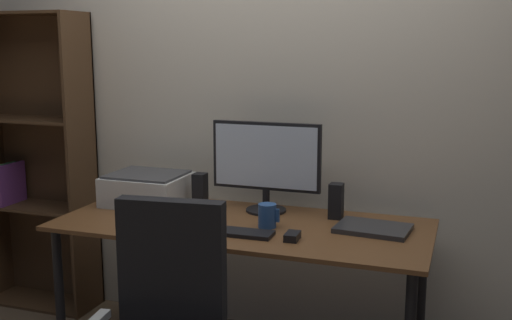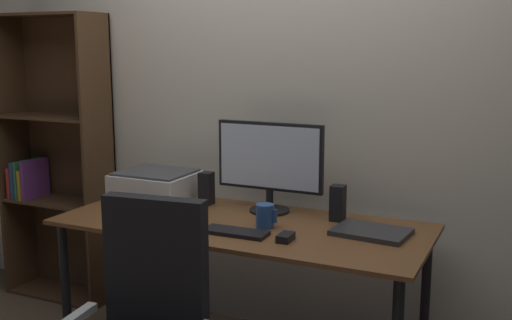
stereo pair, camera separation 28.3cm
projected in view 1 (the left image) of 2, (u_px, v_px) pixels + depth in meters
The scene contains 12 objects.
back_wall at pixel (277, 94), 3.26m from camera, with size 6.40×0.10×2.60m, color beige.
desk at pixel (242, 238), 2.88m from camera, with size 1.73×0.74×0.74m.
monitor at pixel (266, 161), 3.01m from camera, with size 0.55×0.20×0.45m.
keyboard at pixel (240, 233), 2.68m from camera, with size 0.29×0.11×0.02m, color black.
mouse at pixel (292, 236), 2.60m from camera, with size 0.06×0.10×0.03m, color black.
coffee_mug at pixel (267, 216), 2.78m from camera, with size 0.10×0.08×0.11m.
laptop at pixel (373, 228), 2.74m from camera, with size 0.32×0.23×0.02m, color #2D2D30.
speaker_left at pixel (200, 190), 3.15m from camera, with size 0.06×0.07×0.17m, color black.
speaker_right at pixel (336, 201), 2.92m from camera, with size 0.06×0.07×0.17m, color black.
printer at pixel (147, 189), 3.20m from camera, with size 0.40×0.34×0.16m.
paper_sheet at pixel (168, 231), 2.72m from camera, with size 0.21×0.30×0.00m, color white.
bookshelf at pixel (35, 165), 3.66m from camera, with size 0.69×0.28×1.74m.
Camera 1 is at (0.98, -2.58, 1.55)m, focal length 43.06 mm.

